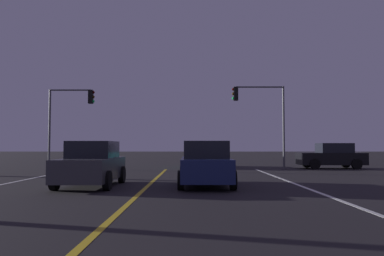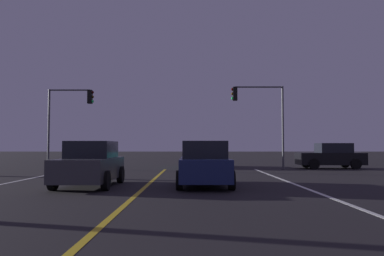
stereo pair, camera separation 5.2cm
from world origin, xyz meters
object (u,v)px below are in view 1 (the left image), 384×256
(car_lead_same_lane, at_px, (205,164))
(traffic_light_near_right, at_px, (258,107))
(car_ahead_far, at_px, (198,156))
(car_crossing_side, at_px, (331,156))
(traffic_light_near_left, at_px, (71,110))
(car_oncoming, at_px, (92,164))

(car_lead_same_lane, bearing_deg, traffic_light_near_right, -20.14)
(car_ahead_far, bearing_deg, car_crossing_side, -99.67)
(car_crossing_side, xyz_separation_m, traffic_light_near_left, (-17.34, -0.50, 3.09))
(car_lead_same_lane, height_order, car_oncoming, same)
(car_oncoming, bearing_deg, traffic_light_near_right, 142.32)
(car_crossing_side, xyz_separation_m, car_oncoming, (-13.15, -11.12, 0.00))
(traffic_light_near_left, bearing_deg, car_crossing_side, 1.65)
(car_crossing_side, height_order, traffic_light_near_right, traffic_light_near_right)
(car_crossing_side, height_order, car_oncoming, same)
(car_ahead_far, height_order, traffic_light_near_right, traffic_light_near_right)
(car_lead_same_lane, relative_size, traffic_light_near_right, 0.79)
(car_crossing_side, bearing_deg, traffic_light_near_right, 5.78)
(traffic_light_near_right, bearing_deg, car_ahead_far, -26.95)
(traffic_light_near_right, bearing_deg, car_lead_same_lane, 69.86)
(car_crossing_side, xyz_separation_m, traffic_light_near_right, (-4.95, -0.50, 3.25))
(car_ahead_far, xyz_separation_m, traffic_light_near_left, (-8.41, -2.02, 3.09))
(traffic_light_near_right, relative_size, traffic_light_near_left, 1.04)
(car_lead_same_lane, relative_size, car_oncoming, 1.00)
(car_lead_same_lane, distance_m, traffic_light_near_left, 13.95)
(car_ahead_far, height_order, traffic_light_near_left, traffic_light_near_left)
(car_lead_same_lane, bearing_deg, traffic_light_near_left, 38.63)
(traffic_light_near_right, height_order, traffic_light_near_left, traffic_light_near_right)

